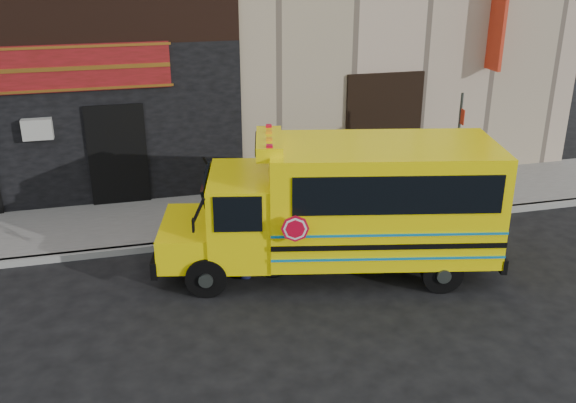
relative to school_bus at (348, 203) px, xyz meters
The scene contains 7 objects.
ground 2.09m from the school_bus, 152.47° to the right, with size 120.00×120.00×0.00m, color black.
curb 2.73m from the school_bus, 123.72° to the left, with size 40.00×0.20×0.15m, color gray.
sidewalk 3.93m from the school_bus, 110.58° to the left, with size 40.00×3.00×0.15m, color #63625C.
school_bus is the anchor object (origin of this frame).
sign_pole 4.54m from the school_bus, 33.77° to the left, with size 0.07×0.26×3.02m.
bicycle 2.35m from the school_bus, behind, with size 0.55×1.95×1.17m, color black.
cyclist 2.18m from the school_bus, behind, with size 0.68×0.45×1.87m, color black.
Camera 1 is at (-2.86, -10.66, 6.38)m, focal length 40.00 mm.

